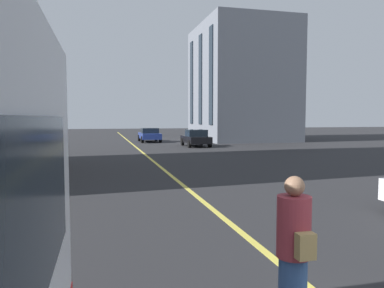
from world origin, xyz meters
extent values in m
cube|color=#D8C64C|center=(20.00, 0.00, 0.00)|extent=(80.00, 0.16, 0.01)
cube|color=black|center=(28.11, -4.90, 0.57)|extent=(3.90, 1.75, 0.55)
cube|color=#19232D|center=(27.91, -4.90, 1.12)|extent=(1.64, 1.54, 0.55)
cylinder|color=black|center=(29.40, -4.06, 0.30)|extent=(0.60, 0.21, 0.60)
cylinder|color=black|center=(29.40, -5.74, 0.30)|extent=(0.60, 0.21, 0.60)
cylinder|color=black|center=(26.82, -4.06, 0.30)|extent=(0.60, 0.21, 0.60)
cylinder|color=black|center=(26.82, -5.74, 0.30)|extent=(0.60, 0.21, 0.60)
cube|color=navy|center=(34.83, -1.93, 0.59)|extent=(4.40, 1.80, 0.55)
cube|color=#19232D|center=(34.61, -1.93, 1.12)|extent=(1.85, 1.58, 0.50)
cylinder|color=black|center=(36.28, -1.06, 0.32)|extent=(0.64, 0.22, 0.64)
cylinder|color=black|center=(36.28, -2.79, 0.32)|extent=(0.64, 0.22, 0.64)
cylinder|color=black|center=(33.38, -1.06, 0.32)|extent=(0.64, 0.22, 0.64)
cylinder|color=black|center=(33.38, -2.79, 0.32)|extent=(0.64, 0.22, 0.64)
cylinder|color=maroon|center=(2.11, 0.72, 1.16)|extent=(0.38, 0.38, 0.69)
sphere|color=#8C664C|center=(2.11, 0.72, 1.62)|extent=(0.23, 0.23, 0.23)
cube|color=#997F4C|center=(1.86, 0.72, 1.02)|extent=(0.12, 0.20, 0.28)
cube|color=slate|center=(35.99, -11.93, 6.09)|extent=(11.41, 8.87, 12.19)
cube|color=#19232D|center=(32.19, -7.45, 6.34)|extent=(1.10, 0.10, 9.26)
cube|color=#19232D|center=(35.99, -7.45, 6.34)|extent=(1.10, 0.10, 9.26)
cube|color=#19232D|center=(39.79, -7.45, 6.34)|extent=(1.10, 0.10, 9.26)
camera|label=1|loc=(-1.55, 2.81, 2.38)|focal=34.60mm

